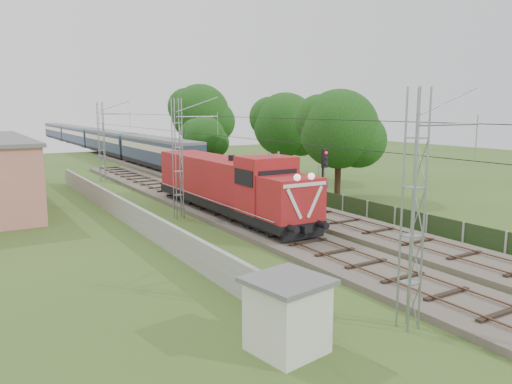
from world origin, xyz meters
TOP-DOWN VIEW (x-y plane):
  - ground at (0.00, 0.00)m, footprint 140.00×140.00m
  - track_main at (0.00, 7.00)m, footprint 4.20×70.00m
  - track_side at (5.00, 20.00)m, footprint 4.20×80.00m
  - catenary at (-2.95, 12.00)m, footprint 3.31×70.00m
  - boundary_wall at (-6.50, 12.00)m, footprint 0.25×40.00m
  - fence at (8.00, 3.00)m, footprint 0.12×32.00m
  - locomotive at (0.00, 10.50)m, footprint 3.08×17.57m
  - coach_rake at (5.00, 70.13)m, footprint 2.87×85.56m
  - signal_post at (3.19, 4.32)m, footprint 0.55×0.43m
  - relay_hut at (-7.40, -7.24)m, footprint 2.57×2.57m
  - tree_a at (11.85, 13.08)m, footprint 6.90×6.58m
  - tree_b at (13.93, 23.99)m, footprint 6.94×6.61m
  - tree_c at (9.16, 33.51)m, footprint 5.03×4.79m
  - tree_d at (12.85, 42.48)m, footprint 8.17×7.79m

SIDE VIEW (x-z plane):
  - ground at x=0.00m, z-range 0.00..0.00m
  - track_main at x=0.00m, z-range -0.04..0.41m
  - track_side at x=5.00m, z-range -0.04..0.41m
  - fence at x=8.00m, z-range 0.00..1.20m
  - boundary_wall at x=-6.50m, z-range 0.00..1.50m
  - relay_hut at x=-7.40m, z-range 0.01..2.32m
  - locomotive at x=0.00m, z-range 0.06..4.52m
  - coach_rake at x=5.00m, z-range 0.75..4.06m
  - signal_post at x=3.19m, z-range 0.93..5.93m
  - catenary at x=-2.95m, z-range 0.05..8.05m
  - tree_c at x=9.16m, z-range 0.80..7.32m
  - tree_a at x=11.85m, z-range 1.11..10.06m
  - tree_b at x=13.93m, z-range 1.11..10.11m
  - tree_d at x=12.85m, z-range 1.31..11.91m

